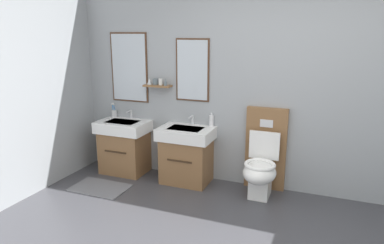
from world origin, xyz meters
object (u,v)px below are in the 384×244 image
Objects in this scene: vanity_sink_left at (125,145)px; toothbrush_cup at (114,113)px; vanity_sink_right at (187,153)px; toilet at (262,163)px; soap_dispenser at (211,121)px.

vanity_sink_left is 3.58× the size of toothbrush_cup.
vanity_sink_right is at bearing -8.07° from toothbrush_cup.
vanity_sink_right is at bearing -179.80° from toilet.
soap_dispenser is (1.42, 0.01, 0.02)m from toothbrush_cup.
vanity_sink_left is at bearing -171.51° from soap_dispenser.
vanity_sink_right is (0.90, 0.00, 0.00)m from vanity_sink_left.
toilet is 5.73× the size of soap_dispenser.
vanity_sink_left is at bearing 180.00° from vanity_sink_right.
toothbrush_cup is (-0.25, 0.16, 0.39)m from vanity_sink_left.
vanity_sink_right is 1.23m from toothbrush_cup.
toilet is 0.82m from soap_dispenser.
vanity_sink_right is at bearing 0.00° from vanity_sink_left.
vanity_sink_right is 0.95m from toilet.
vanity_sink_right is 4.07× the size of soap_dispenser.
toilet reaches higher than vanity_sink_right.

